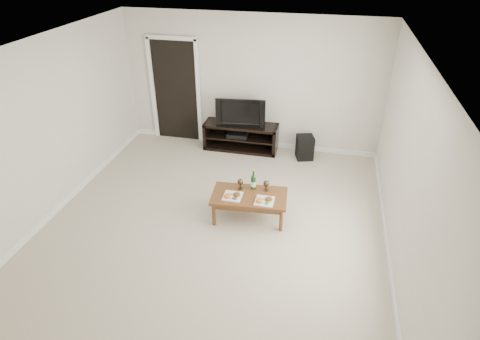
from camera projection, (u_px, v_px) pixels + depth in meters
name	position (u px, v px, depth m)	size (l,w,h in m)	color
floor	(214.00, 225.00, 6.03)	(5.50, 5.50, 0.00)	#C0B09B
back_wall	(251.00, 83.00, 7.70)	(5.00, 0.04, 2.60)	beige
ceiling	(206.00, 48.00, 4.70)	(5.00, 5.50, 0.04)	white
doorway	(176.00, 92.00, 8.10)	(0.90, 0.02, 2.05)	black
media_console	(241.00, 137.00, 8.01)	(1.46, 0.45, 0.55)	black
television	(241.00, 111.00, 7.73)	(0.96, 0.13, 0.55)	black
av_receiver	(237.00, 134.00, 7.99)	(0.40, 0.30, 0.08)	black
subwoofer	(305.00, 147.00, 7.72)	(0.31, 0.31, 0.46)	black
coffee_table	(249.00, 206.00, 6.08)	(1.12, 0.61, 0.42)	brown
plate_left	(233.00, 195.00, 5.91)	(0.27, 0.27, 0.07)	white
plate_right	(265.00, 200.00, 5.81)	(0.27, 0.27, 0.07)	white
wine_bottle	(253.00, 179.00, 6.03)	(0.07, 0.07, 0.35)	#0F3814
goblet_left	(240.00, 184.00, 6.08)	(0.09, 0.09, 0.17)	#3B3020
goblet_right	(266.00, 186.00, 6.04)	(0.09, 0.09, 0.17)	#3B3020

